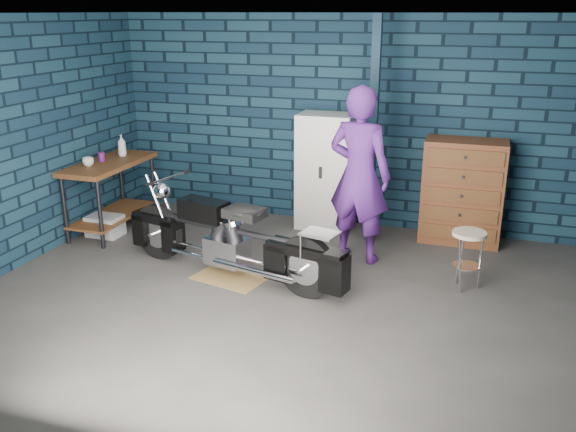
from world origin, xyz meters
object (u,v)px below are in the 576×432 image
at_px(motorcycle, 231,233).
at_px(shop_stool, 467,260).
at_px(locker, 325,172).
at_px(person, 359,175).
at_px(storage_bin, 105,226).
at_px(workbench, 112,196).
at_px(tool_chest, 462,192).

relative_size(motorcycle, shop_stool, 3.69).
relative_size(motorcycle, locker, 1.54).
relative_size(person, storage_bin, 4.70).
bearing_deg(shop_stool, locker, 143.24).
xyz_separation_m(workbench, locker, (2.59, 0.97, 0.29)).
xyz_separation_m(motorcycle, storage_bin, (-2.04, 0.68, -0.37)).
bearing_deg(person, workbench, 12.60).
relative_size(person, tool_chest, 1.56).
bearing_deg(locker, workbench, -159.44).
relative_size(locker, shop_stool, 2.40).
bearing_deg(motorcycle, locker, 87.24).
height_order(workbench, storage_bin, workbench).
height_order(workbench, shop_stool, workbench).
height_order(workbench, locker, locker).
height_order(workbench, tool_chest, tool_chest).
xyz_separation_m(workbench, person, (3.22, 0.02, 0.54)).
bearing_deg(workbench, motorcycle, -23.78).
distance_m(motorcycle, locker, 1.96).
bearing_deg(tool_chest, locker, 180.00).
distance_m(storage_bin, shop_stool, 4.44).
height_order(person, locker, person).
bearing_deg(storage_bin, person, 4.56).
xyz_separation_m(person, locker, (-0.63, 0.94, -0.24)).
bearing_deg(motorcycle, person, 51.70).
bearing_deg(workbench, shop_stool, -5.44).
distance_m(workbench, tool_chest, 4.42).
height_order(motorcycle, person, person).
bearing_deg(shop_stool, motorcycle, -168.62).
bearing_deg(storage_bin, tool_chest, 15.63).
height_order(person, shop_stool, person).
bearing_deg(motorcycle, workbench, 169.23).
xyz_separation_m(workbench, motorcycle, (2.06, -0.91, 0.05)).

